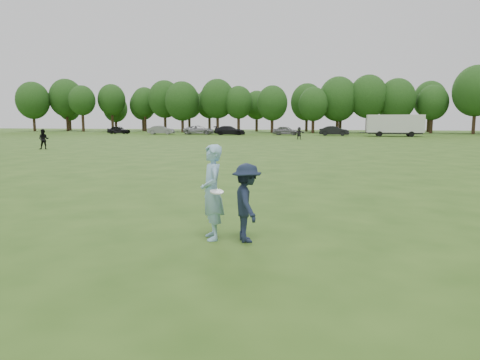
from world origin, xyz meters
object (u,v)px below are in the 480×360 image
at_px(thrower, 212,192).
at_px(player_far_d, 299,133).
at_px(defender, 247,203).
at_px(car_f, 334,131).
at_px(car_a, 119,130).
at_px(cargo_trailer, 395,124).
at_px(car_b, 161,130).
at_px(car_d, 230,130).
at_px(car_c, 199,130).
at_px(player_far_a, 44,139).
at_px(car_e, 286,131).

height_order(thrower, player_far_d, thrower).
distance_m(defender, car_f, 60.00).
bearing_deg(car_a, cargo_trailer, -94.31).
bearing_deg(car_b, car_d, -97.91).
bearing_deg(car_c, player_far_d, -133.46).
bearing_deg(player_far_a, car_e, 43.27).
bearing_deg(thrower, car_a, -176.55).
distance_m(player_far_a, car_c, 38.17).
height_order(player_far_a, cargo_trailer, cargo_trailer).
relative_size(thrower, car_b, 0.44).
distance_m(player_far_a, car_d, 37.48).
height_order(car_a, car_f, car_f).
xyz_separation_m(car_c, car_e, (14.61, 0.08, -0.01)).
distance_m(thrower, car_a, 70.58).
bearing_deg(player_far_a, thrower, -71.54).
height_order(player_far_a, car_e, player_far_a).
relative_size(player_far_a, car_e, 0.40).
bearing_deg(thrower, defender, 62.43).
bearing_deg(player_far_a, car_c, 63.94).
height_order(thrower, defender, thrower).
relative_size(defender, car_f, 0.35).
bearing_deg(cargo_trailer, car_d, 178.15).
relative_size(car_a, car_c, 0.75).
distance_m(car_c, car_e, 14.61).
height_order(player_far_a, player_far_d, player_far_a).
distance_m(thrower, car_e, 61.39).
distance_m(defender, car_d, 61.68).
bearing_deg(cargo_trailer, car_b, 178.35).
distance_m(thrower, car_f, 60.01).
distance_m(car_b, car_c, 6.53).
distance_m(thrower, player_far_d, 46.00).
relative_size(defender, player_far_a, 0.94).
bearing_deg(player_far_d, cargo_trailer, 40.08).
height_order(car_f, cargo_trailer, cargo_trailer).
bearing_deg(car_d, player_far_d, -143.01).
xyz_separation_m(car_c, cargo_trailer, (30.99, -2.11, 1.04)).
relative_size(player_far_a, car_f, 0.37).
height_order(car_a, cargo_trailer, cargo_trailer).
relative_size(defender, player_far_d, 1.01).
bearing_deg(car_b, car_f, -96.85).
relative_size(car_d, cargo_trailer, 0.56).
bearing_deg(defender, cargo_trailer, -33.18).
bearing_deg(thrower, car_f, 151.57).
bearing_deg(car_a, car_b, -99.89).
bearing_deg(cargo_trailer, car_c, 176.10).
bearing_deg(player_far_d, car_e, 97.57).
distance_m(player_far_a, car_f, 43.85).
xyz_separation_m(player_far_d, car_c, (-17.99, 15.12, -0.05)).
relative_size(car_a, car_b, 0.90).
bearing_deg(car_e, thrower, -170.29).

